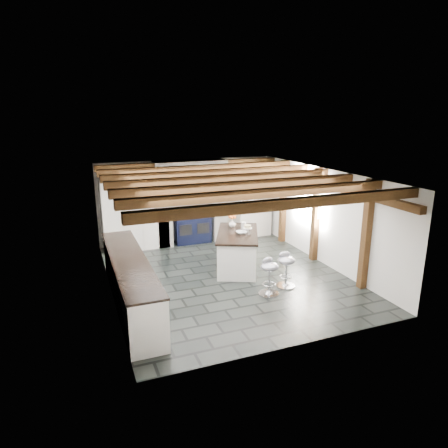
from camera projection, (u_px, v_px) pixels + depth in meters
name	position (u px, v px, depth m)	size (l,w,h in m)	color
ground	(226.00, 276.00, 8.99)	(6.00, 6.00, 0.00)	black
room_shell	(182.00, 218.00, 9.76)	(6.00, 6.03, 6.00)	silver
range_cooker	(191.00, 226.00, 11.27)	(1.00, 0.63, 0.99)	black
kitchen_island	(237.00, 250.00, 9.36)	(1.56, 1.97, 1.16)	white
bar_stool_near	(286.00, 266.00, 8.33)	(0.40, 0.40, 0.75)	silver
bar_stool_far	(269.00, 272.00, 7.95)	(0.46, 0.46, 0.77)	silver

